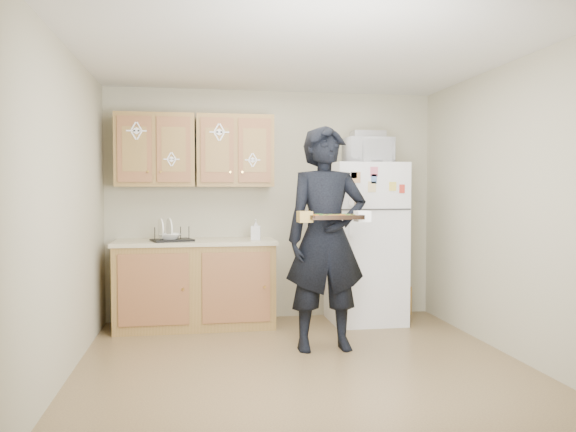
{
  "coord_description": "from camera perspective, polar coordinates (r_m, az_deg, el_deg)",
  "views": [
    {
      "loc": [
        -0.83,
        -4.35,
        1.41
      ],
      "look_at": [
        -0.05,
        0.45,
        1.19
      ],
      "focal_mm": 35.0,
      "sensor_mm": 36.0,
      "label": 1
    }
  ],
  "objects": [
    {
      "name": "floor",
      "position": [
        4.65,
        1.55,
        -15.04
      ],
      "size": [
        3.6,
        3.6,
        0.0
      ],
      "primitive_type": "plane",
      "color": "brown",
      "rests_on": "ground"
    },
    {
      "name": "person",
      "position": [
        4.96,
        3.9,
        -2.29
      ],
      "size": [
        0.73,
        0.49,
        1.98
      ],
      "primitive_type": "imported",
      "rotation": [
        0.0,
        0.0,
        0.02
      ],
      "color": "black",
      "rests_on": "floor"
    },
    {
      "name": "wall_right",
      "position": [
        5.09,
        21.89,
        0.62
      ],
      "size": [
        0.04,
        3.6,
        2.5
      ],
      "primitive_type": "cube",
      "color": "#ADA88D",
      "rests_on": "floor"
    },
    {
      "name": "ceiling",
      "position": [
        4.57,
        1.59,
        16.42
      ],
      "size": [
        3.6,
        3.6,
        0.0
      ],
      "primitive_type": "plane",
      "color": "silver",
      "rests_on": "wall_back"
    },
    {
      "name": "cereal_box",
      "position": [
        6.57,
        11.53,
        -8.42
      ],
      "size": [
        0.2,
        0.07,
        0.32
      ],
      "primitive_type": "cube",
      "color": "gold",
      "rests_on": "floor"
    },
    {
      "name": "bowl",
      "position": [
        5.78,
        -11.91,
        -2.04
      ],
      "size": [
        0.23,
        0.23,
        0.06
      ],
      "primitive_type": "imported",
      "rotation": [
        0.0,
        0.0,
        -0.0
      ],
      "color": "white",
      "rests_on": "dish_rack"
    },
    {
      "name": "wall_left",
      "position": [
        4.46,
        -21.77,
        0.36
      ],
      "size": [
        0.04,
        3.6,
        2.5
      ],
      "primitive_type": "cube",
      "color": "#ADA88D",
      "rests_on": "floor"
    },
    {
      "name": "upper_cab_right",
      "position": [
        6.0,
        -5.42,
        6.56
      ],
      "size": [
        0.8,
        0.33,
        0.75
      ],
      "primitive_type": "cube",
      "color": "brown",
      "rests_on": "wall_back"
    },
    {
      "name": "wall_back",
      "position": [
        6.21,
        -1.55,
        1.13
      ],
      "size": [
        3.6,
        0.04,
        2.5
      ],
      "primitive_type": "cube",
      "color": "#ADA88D",
      "rests_on": "floor"
    },
    {
      "name": "countertop",
      "position": [
        5.86,
        -9.4,
        -2.62
      ],
      "size": [
        1.64,
        0.64,
        0.04
      ],
      "primitive_type": "cube",
      "color": "beige",
      "rests_on": "base_cabinet"
    },
    {
      "name": "pizza_front_left",
      "position": [
        4.56,
        3.69,
        -0.02
      ],
      "size": [
        0.14,
        0.14,
        0.02
      ],
      "primitive_type": "cylinder",
      "color": "orange",
      "rests_on": "baking_tray"
    },
    {
      "name": "pizza_back_left",
      "position": [
        4.7,
        3.26,
        0.06
      ],
      "size": [
        0.14,
        0.14,
        0.02
      ],
      "primitive_type": "cylinder",
      "color": "orange",
      "rests_on": "baking_tray"
    },
    {
      "name": "refrigerator",
      "position": [
        6.08,
        7.84,
        -2.71
      ],
      "size": [
        0.75,
        0.7,
        1.7
      ],
      "primitive_type": "cube",
      "color": "white",
      "rests_on": "floor"
    },
    {
      "name": "microwave",
      "position": [
        6.02,
        8.13,
        6.61
      ],
      "size": [
        0.5,
        0.36,
        0.27
      ],
      "primitive_type": "imported",
      "rotation": [
        0.0,
        0.0,
        0.07
      ],
      "color": "white",
      "rests_on": "refrigerator"
    },
    {
      "name": "base_cabinet",
      "position": [
        5.92,
        -9.37,
        -6.97
      ],
      "size": [
        1.6,
        0.6,
        0.86
      ],
      "primitive_type": "cube",
      "color": "brown",
      "rests_on": "floor"
    },
    {
      "name": "wall_front",
      "position": [
        2.69,
        8.8,
        -0.83
      ],
      "size": [
        3.6,
        0.04,
        2.5
      ],
      "primitive_type": "cube",
      "color": "#ADA88D",
      "rests_on": "floor"
    },
    {
      "name": "soap_bottle",
      "position": [
        5.79,
        -3.3,
        -1.39
      ],
      "size": [
        0.11,
        0.11,
        0.21
      ],
      "primitive_type": "imported",
      "rotation": [
        0.0,
        0.0,
        -0.18
      ],
      "color": "white",
      "rests_on": "countertop"
    },
    {
      "name": "pizza_center",
      "position": [
        4.65,
        4.67,
        0.03
      ],
      "size": [
        0.14,
        0.14,
        0.02
      ],
      "primitive_type": "cylinder",
      "color": "orange",
      "rests_on": "baking_tray"
    },
    {
      "name": "dish_rack",
      "position": [
        5.78,
        -11.69,
        -1.74
      ],
      "size": [
        0.46,
        0.4,
        0.16
      ],
      "primitive_type": "cube",
      "rotation": [
        0.0,
        0.0,
        0.31
      ],
      "color": "black",
      "rests_on": "countertop"
    },
    {
      "name": "pizza_front_right",
      "position": [
        4.61,
        6.12,
        0.0
      ],
      "size": [
        0.14,
        0.14,
        0.02
      ],
      "primitive_type": "cylinder",
      "color": "orange",
      "rests_on": "baking_tray"
    },
    {
      "name": "foil_pan",
      "position": [
        6.07,
        8.1,
        8.18
      ],
      "size": [
        0.35,
        0.25,
        0.07
      ],
      "primitive_type": "cube",
      "rotation": [
        0.0,
        0.0,
        -0.04
      ],
      "color": "silver",
      "rests_on": "microwave"
    },
    {
      "name": "baking_tray",
      "position": [
        4.65,
        4.67,
        -0.18
      ],
      "size": [
        0.44,
        0.33,
        0.04
      ],
      "primitive_type": "cube",
      "rotation": [
        0.0,
        0.0,
        0.02
      ],
      "color": "black",
      "rests_on": "person"
    },
    {
      "name": "upper_cab_left",
      "position": [
        6.0,
        -13.31,
        6.5
      ],
      "size": [
        0.8,
        0.33,
        0.75
      ],
      "primitive_type": "cube",
      "color": "brown",
      "rests_on": "wall_back"
    },
    {
      "name": "pizza_back_right",
      "position": [
        4.75,
        5.62,
        0.08
      ],
      "size": [
        0.14,
        0.14,
        0.02
      ],
      "primitive_type": "cylinder",
      "color": "orange",
      "rests_on": "baking_tray"
    }
  ]
}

